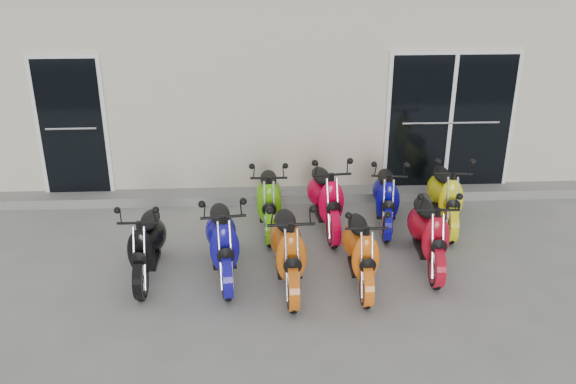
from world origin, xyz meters
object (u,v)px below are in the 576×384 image
scooter_front_orange_b (361,241)px  scooter_front_red (429,224)px  scooter_back_green (269,192)px  scooter_back_red (326,190)px  scooter_front_black (146,236)px  scooter_front_blue (222,231)px  scooter_back_blue (387,190)px  scooter_back_yellow (446,188)px  scooter_front_orange_a (288,239)px

scooter_front_orange_b → scooter_front_red: scooter_front_red is taller
scooter_back_green → scooter_back_red: bearing=-3.0°
scooter_front_black → scooter_front_blue: 0.93m
scooter_front_orange_b → scooter_back_blue: (0.60, 1.54, -0.01)m
scooter_back_yellow → scooter_back_blue: bearing=-177.3°
scooter_front_orange_b → scooter_front_blue: bearing=171.5°
scooter_front_orange_a → scooter_front_red: scooter_front_orange_a is taller
scooter_back_green → scooter_back_yellow: (2.52, -0.02, 0.01)m
scooter_front_blue → scooter_front_orange_b: scooter_front_blue is taller
scooter_front_red → scooter_back_green: (-2.00, 1.15, -0.02)m
scooter_front_black → scooter_front_red: scooter_front_red is taller
scooter_front_blue → scooter_back_green: scooter_front_blue is taller
scooter_back_blue → scooter_back_yellow: size_ratio=0.96×
scooter_front_orange_b → scooter_back_blue: 1.66m
scooter_front_red → scooter_back_yellow: bearing=67.1°
scooter_back_blue → scooter_front_black: bearing=-150.5°
scooter_front_orange_b → scooter_front_red: bearing=23.3°
scooter_front_blue → scooter_back_green: 1.39m
scooter_front_black → scooter_back_red: scooter_back_red is taller
scooter_front_black → scooter_front_red: 3.52m
scooter_front_orange_b → scooter_back_blue: scooter_front_orange_b is taller
scooter_front_blue → scooter_back_blue: (2.28, 1.27, -0.04)m
scooter_front_orange_a → scooter_back_yellow: bearing=30.7°
scooter_front_black → scooter_back_blue: bearing=22.6°
scooter_front_red → scooter_front_black: bearing=-176.1°
scooter_front_blue → scooter_front_orange_a: size_ratio=0.98×
scooter_front_orange_a → scooter_back_blue: scooter_front_orange_a is taller
scooter_back_red → scooter_back_green: bearing=171.3°
scooter_front_black → scooter_back_red: size_ratio=0.92×
scooter_front_red → scooter_back_red: size_ratio=0.97×
scooter_front_blue → scooter_back_red: size_ratio=0.99×
scooter_back_red → scooter_back_yellow: 1.72m
scooter_front_orange_a → scooter_front_red: 1.84m
scooter_front_red → scooter_back_blue: bearing=107.4°
scooter_back_green → scooter_front_black: bearing=-140.1°
scooter_front_orange_a → scooter_front_red: size_ratio=1.05×
scooter_front_orange_a → scooter_front_black: bearing=168.8°
scooter_front_red → scooter_back_red: (-1.20, 1.10, 0.02)m
scooter_back_green → scooter_back_red: scooter_back_red is taller
scooter_front_black → scooter_front_orange_b: size_ratio=0.99×
scooter_back_red → scooter_back_yellow: scooter_back_red is taller
scooter_front_red → scooter_back_yellow: 1.24m
scooter_front_orange_a → scooter_front_orange_b: size_ratio=1.09×
scooter_front_orange_b → scooter_back_red: size_ratio=0.93×
scooter_front_orange_a → scooter_back_red: scooter_front_orange_a is taller
scooter_front_orange_a → scooter_back_green: (-0.20, 1.52, -0.05)m
scooter_back_blue → scooter_front_blue: bearing=-142.8°
scooter_front_blue → scooter_front_red: bearing=-4.2°
scooter_back_red → scooter_back_blue: (0.88, 0.07, -0.05)m
scooter_back_blue → scooter_back_yellow: 0.84m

